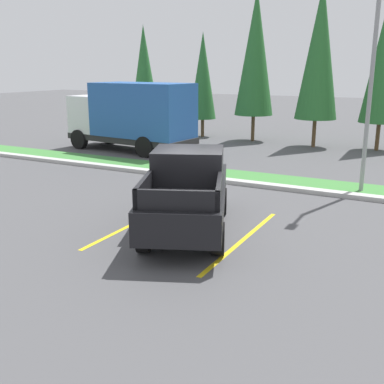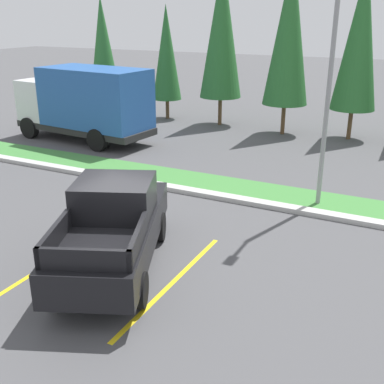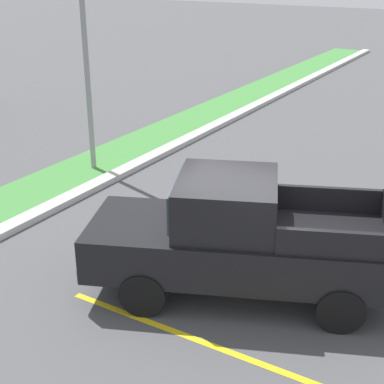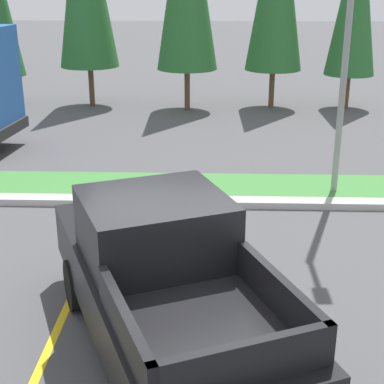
{
  "view_description": "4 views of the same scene",
  "coord_description": "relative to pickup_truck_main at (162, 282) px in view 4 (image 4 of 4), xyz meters",
  "views": [
    {
      "loc": [
        5.34,
        -10.46,
        4.11
      ],
      "look_at": [
        -0.3,
        0.27,
        0.89
      ],
      "focal_mm": 43.82,
      "sensor_mm": 36.0,
      "label": 1
    },
    {
      "loc": [
        5.99,
        -8.48,
        5.7
      ],
      "look_at": [
        0.78,
        1.94,
        1.33
      ],
      "focal_mm": 44.85,
      "sensor_mm": 36.0,
      "label": 2
    },
    {
      "loc": [
        -7.71,
        -3.79,
        5.37
      ],
      "look_at": [
        0.79,
        1.29,
        1.21
      ],
      "focal_mm": 52.32,
      "sensor_mm": 36.0,
      "label": 3
    },
    {
      "loc": [
        0.45,
        -6.7,
        4.67
      ],
      "look_at": [
        0.14,
        2.07,
        1.4
      ],
      "focal_mm": 54.34,
      "sensor_mm": 36.0,
      "label": 4
    }
  ],
  "objects": [
    {
      "name": "parking_line_near",
      "position": [
        -1.53,
        -0.05,
        -1.04
      ],
      "size": [
        0.12,
        4.8,
        0.01
      ],
      "primitive_type": "cube",
      "color": "yellow",
      "rests_on": "ground"
    },
    {
      "name": "grass_median",
      "position": [
        0.16,
        6.33,
        -1.01
      ],
      "size": [
        56.0,
        1.8,
        0.06
      ],
      "primitive_type": "cube",
      "color": "#42843D",
      "rests_on": "ground"
    },
    {
      "name": "parking_line_far",
      "position": [
        1.57,
        -0.05,
        -1.04
      ],
      "size": [
        0.12,
        4.8,
        0.01
      ],
      "primitive_type": "cube",
      "color": "yellow",
      "rests_on": "ground"
    },
    {
      "name": "curb_strip",
      "position": [
        0.16,
        5.23,
        -0.97
      ],
      "size": [
        56.0,
        0.4,
        0.15
      ],
      "primitive_type": "cube",
      "color": "#B2B2AD",
      "rests_on": "ground"
    },
    {
      "name": "ground_plane",
      "position": [
        0.16,
        0.23,
        -1.04
      ],
      "size": [
        120.0,
        120.0,
        0.0
      ],
      "primitive_type": "plane",
      "color": "#4C4C4F"
    },
    {
      "name": "pickup_truck_main",
      "position": [
        0.0,
        0.0,
        0.0
      ],
      "size": [
        3.76,
        5.54,
        2.1
      ],
      "color": "black",
      "rests_on": "ground"
    }
  ]
}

